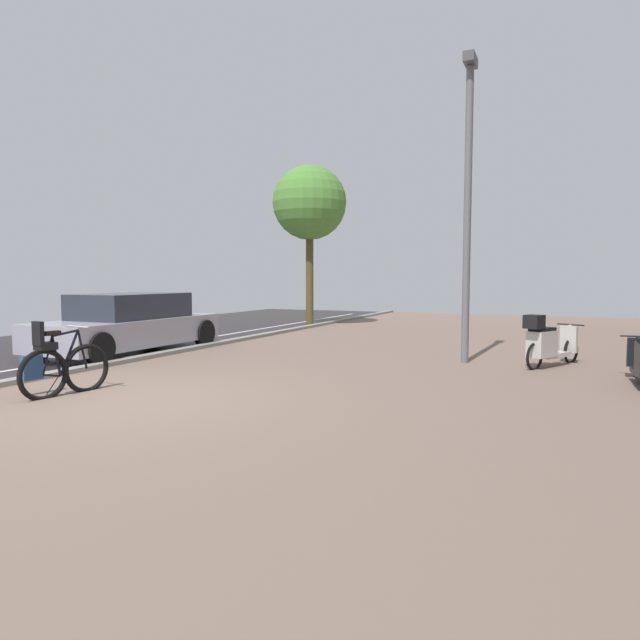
{
  "coord_description": "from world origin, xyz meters",
  "views": [
    {
      "loc": [
        5.36,
        -5.59,
        1.62
      ],
      "look_at": [
        1.58,
        2.84,
        0.92
      ],
      "focal_mm": 31.45,
      "sensor_mm": 36.0,
      "label": 1
    }
  ],
  "objects_px": {
    "bicycle_foreground": "(60,367)",
    "parked_car_near": "(129,324)",
    "scooter_near": "(547,343)",
    "street_tree": "(310,204)",
    "lamp_post": "(468,195)"
  },
  "relations": [
    {
      "from": "bicycle_foreground",
      "to": "parked_car_near",
      "type": "distance_m",
      "value": 4.52
    },
    {
      "from": "bicycle_foreground",
      "to": "street_tree",
      "type": "height_order",
      "value": "street_tree"
    },
    {
      "from": "scooter_near",
      "to": "bicycle_foreground",
      "type": "bearing_deg",
      "value": -138.49
    },
    {
      "from": "scooter_near",
      "to": "lamp_post",
      "type": "xyz_separation_m",
      "value": [
        -1.45,
        -0.03,
        2.73
      ]
    },
    {
      "from": "scooter_near",
      "to": "lamp_post",
      "type": "height_order",
      "value": "lamp_post"
    },
    {
      "from": "bicycle_foreground",
      "to": "scooter_near",
      "type": "relative_size",
      "value": 0.83
    },
    {
      "from": "parked_car_near",
      "to": "bicycle_foreground",
      "type": "bearing_deg",
      "value": -58.77
    },
    {
      "from": "scooter_near",
      "to": "street_tree",
      "type": "relative_size",
      "value": 0.3
    },
    {
      "from": "bicycle_foreground",
      "to": "parked_car_near",
      "type": "height_order",
      "value": "parked_car_near"
    },
    {
      "from": "street_tree",
      "to": "parked_car_near",
      "type": "bearing_deg",
      "value": -95.66
    },
    {
      "from": "parked_car_near",
      "to": "lamp_post",
      "type": "height_order",
      "value": "lamp_post"
    },
    {
      "from": "scooter_near",
      "to": "street_tree",
      "type": "height_order",
      "value": "street_tree"
    },
    {
      "from": "bicycle_foreground",
      "to": "parked_car_near",
      "type": "bearing_deg",
      "value": 121.23
    },
    {
      "from": "parked_car_near",
      "to": "street_tree",
      "type": "bearing_deg",
      "value": 84.34
    },
    {
      "from": "lamp_post",
      "to": "scooter_near",
      "type": "bearing_deg",
      "value": 1.34
    }
  ]
}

